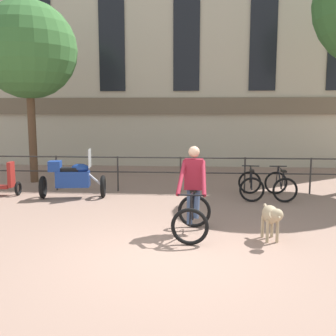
% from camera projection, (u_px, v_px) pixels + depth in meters
% --- Properties ---
extents(ground_plane, '(60.00, 60.00, 0.00)m').
position_uv_depth(ground_plane, '(167.00, 255.00, 6.53)').
color(ground_plane, '#8E7060').
extents(canal_railing, '(15.05, 0.05, 1.05)m').
position_uv_depth(canal_railing, '(181.00, 168.00, 11.56)').
color(canal_railing, '#2D2B28').
rests_on(canal_railing, ground_plane).
extents(building_facade, '(18.00, 0.72, 11.97)m').
position_uv_depth(building_facade, '(187.00, 25.00, 16.53)').
color(building_facade, '#BCB299').
rests_on(building_facade, ground_plane).
extents(cyclist_with_bike, '(0.76, 1.21, 1.70)m').
position_uv_depth(cyclist_with_bike, '(193.00, 195.00, 7.58)').
color(cyclist_with_bike, black).
rests_on(cyclist_with_bike, ground_plane).
extents(dog, '(0.34, 0.91, 0.69)m').
position_uv_depth(dog, '(272.00, 216.00, 7.16)').
color(dog, tan).
rests_on(dog, ground_plane).
extents(parked_motorcycle, '(1.83, 0.88, 1.35)m').
position_uv_depth(parked_motorcycle, '(72.00, 178.00, 10.78)').
color(parked_motorcycle, black).
rests_on(parked_motorcycle, ground_plane).
extents(parked_bicycle_near_lamp, '(0.74, 1.16, 0.86)m').
position_uv_depth(parked_bicycle_near_lamp, '(251.00, 185.00, 10.82)').
color(parked_bicycle_near_lamp, black).
rests_on(parked_bicycle_near_lamp, ground_plane).
extents(parked_bicycle_mid_left, '(0.69, 1.13, 0.86)m').
position_uv_depth(parked_bicycle_mid_left, '(280.00, 185.00, 10.76)').
color(parked_bicycle_mid_left, black).
rests_on(parked_bicycle_mid_left, ground_plane).
extents(tree_canalside_left, '(3.14, 3.14, 5.92)m').
position_uv_depth(tree_canalside_left, '(28.00, 50.00, 12.70)').
color(tree_canalside_left, brown).
rests_on(tree_canalside_left, ground_plane).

